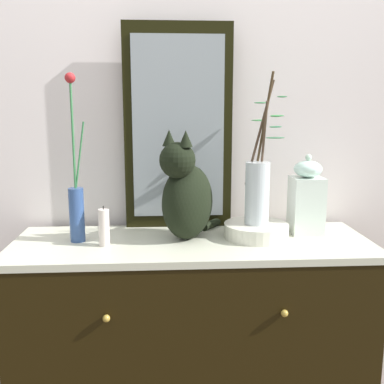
% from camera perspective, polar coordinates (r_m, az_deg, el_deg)
% --- Properties ---
extents(wall_back, '(4.40, 0.08, 2.60)m').
position_cam_1_polar(wall_back, '(1.87, -0.58, 11.04)').
color(wall_back, silver).
rests_on(wall_back, ground_plane).
extents(sideboard, '(1.30, 0.47, 0.81)m').
position_cam_1_polar(sideboard, '(1.81, 0.00, -18.57)').
color(sideboard, black).
rests_on(sideboard, ground_plane).
extents(mirror_leaning, '(0.42, 0.03, 0.79)m').
position_cam_1_polar(mirror_leaning, '(1.78, -1.76, 8.14)').
color(mirror_leaning, black).
rests_on(mirror_leaning, sideboard).
extents(cat_sitting, '(0.33, 0.40, 0.40)m').
position_cam_1_polar(cat_sitting, '(1.62, -0.72, -0.35)').
color(cat_sitting, black).
rests_on(cat_sitting, sideboard).
extents(vase_slim_green, '(0.07, 0.05, 0.59)m').
position_cam_1_polar(vase_slim_green, '(1.66, -14.44, -1.21)').
color(vase_slim_green, '#324E87').
rests_on(vase_slim_green, sideboard).
extents(bowl_porcelain, '(0.24, 0.24, 0.05)m').
position_cam_1_polar(bowl_porcelain, '(1.69, 8.12, -4.84)').
color(bowl_porcelain, silver).
rests_on(bowl_porcelain, sideboard).
extents(vase_glass_clear, '(0.16, 0.19, 0.55)m').
position_cam_1_polar(vase_glass_clear, '(1.66, 8.37, 0.68)').
color(vase_glass_clear, silver).
rests_on(vase_glass_clear, bowl_porcelain).
extents(jar_lidded_porcelain, '(0.12, 0.12, 0.30)m').
position_cam_1_polar(jar_lidded_porcelain, '(1.77, 14.29, -0.77)').
color(jar_lidded_porcelain, white).
rests_on(jar_lidded_porcelain, sideboard).
extents(candle_pillar, '(0.04, 0.04, 0.14)m').
position_cam_1_polar(candle_pillar, '(1.60, -11.07, -4.45)').
color(candle_pillar, silver).
rests_on(candle_pillar, sideboard).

